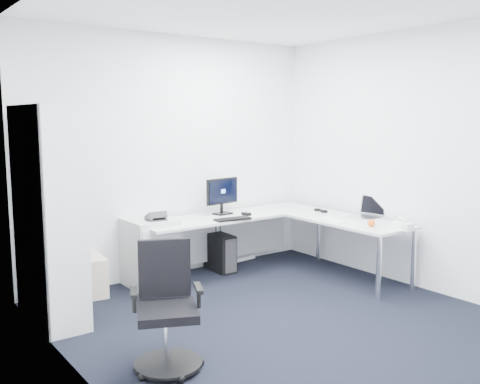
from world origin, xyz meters
TOP-DOWN VIEW (x-y plane):
  - ground at (0.00, 0.00)m, footprint 4.20×4.20m
  - ceiling at (0.00, 0.00)m, footprint 4.20×4.20m
  - wall_back at (0.00, 2.10)m, footprint 3.60×0.02m
  - wall_left at (-1.80, 0.00)m, footprint 0.02×4.20m
  - wall_right at (1.80, 0.00)m, footprint 0.02×4.20m
  - l_desk at (0.55, 1.40)m, footprint 2.32×1.30m
  - drawer_pedestal at (-0.47, 1.85)m, footprint 0.47×0.59m
  - bookshelf at (-1.62, 1.45)m, footprint 0.37×0.95m
  - task_chair at (-1.26, 0.01)m, footprint 0.67×0.67m
  - black_pc_tower at (0.45, 1.86)m, footprint 0.22×0.46m
  - beige_pc_tower at (-1.07, 1.90)m, footprint 0.24×0.44m
  - power_strip at (0.93, 2.05)m, footprint 0.37×0.10m
  - monitor at (0.47, 1.81)m, footprint 0.47×0.20m
  - black_keyboard at (0.36, 1.47)m, footprint 0.42×0.19m
  - mouse at (0.64, 1.60)m, footprint 0.07×0.11m
  - desk_phone at (-0.43, 1.74)m, footprint 0.22×0.22m
  - laptop at (1.59, 0.68)m, footprint 0.39×0.38m
  - white_keyboard at (1.20, 0.77)m, footprint 0.15×0.38m
  - headphones at (1.50, 1.26)m, footprint 0.13×0.20m
  - orange_fruit at (1.30, 0.32)m, footprint 0.08×0.08m
  - tissue_box at (1.42, 0.04)m, footprint 0.11×0.21m

SIDE VIEW (x-z plane):
  - ground at x=0.00m, z-range 0.00..0.00m
  - power_strip at x=0.93m, z-range 0.00..0.04m
  - beige_pc_tower at x=-1.07m, z-range 0.00..0.40m
  - black_pc_tower at x=0.45m, z-range 0.00..0.44m
  - l_desk at x=0.55m, z-range 0.00..0.68m
  - drawer_pedestal at x=-0.47m, z-range 0.00..0.73m
  - task_chair at x=-1.26m, z-range 0.00..0.91m
  - white_keyboard at x=1.20m, z-range 0.68..0.69m
  - black_keyboard at x=0.36m, z-range 0.68..0.70m
  - mouse at x=0.64m, z-range 0.68..0.71m
  - headphones at x=1.50m, z-range 0.68..0.73m
  - tissue_box at x=1.42m, z-range 0.68..0.75m
  - orange_fruit at x=1.30m, z-range 0.68..0.75m
  - desk_phone at x=-0.43m, z-range 0.68..0.81m
  - laptop at x=1.59m, z-range 0.68..0.92m
  - monitor at x=0.47m, z-range 0.68..1.11m
  - bookshelf at x=-1.62m, z-range 0.00..1.90m
  - wall_back at x=0.00m, z-range 0.00..2.70m
  - wall_left at x=-1.80m, z-range 0.00..2.70m
  - wall_right at x=1.80m, z-range 0.00..2.70m
  - ceiling at x=0.00m, z-range 2.70..2.70m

